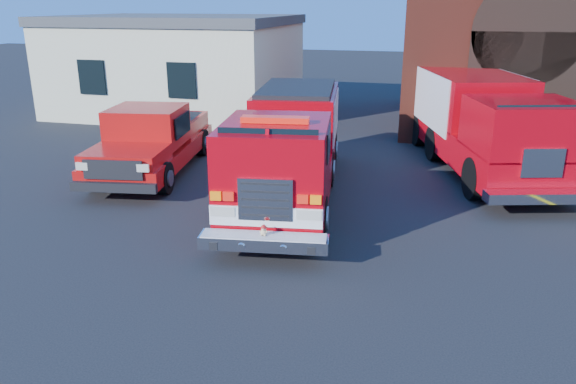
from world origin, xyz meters
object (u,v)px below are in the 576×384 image
(side_building, at_px, (179,63))
(secondary_truck, at_px, (482,120))
(pickup_truck, at_px, (152,141))
(fire_engine, at_px, (289,146))

(side_building, relative_size, secondary_truck, 1.14)
(pickup_truck, distance_m, secondary_truck, 10.03)
(pickup_truck, relative_size, secondary_truck, 0.72)
(secondary_truck, bearing_deg, pickup_truck, -162.79)
(fire_engine, relative_size, secondary_truck, 0.98)
(pickup_truck, xyz_separation_m, secondary_truck, (9.57, 2.96, 0.55))
(side_building, height_order, fire_engine, side_building)
(side_building, bearing_deg, pickup_truck, -69.63)
(fire_engine, bearing_deg, pickup_truck, 166.28)
(side_building, xyz_separation_m, pickup_truck, (3.58, -9.63, -1.24))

